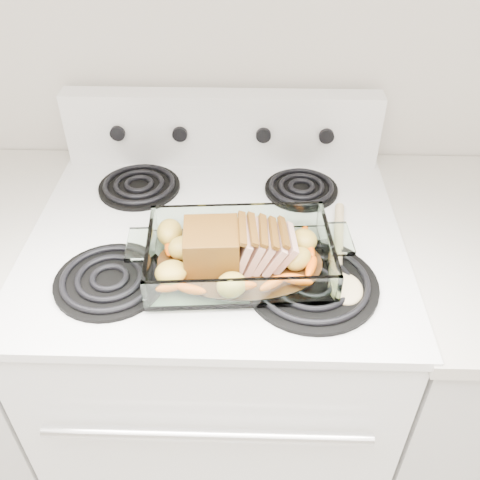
{
  "coord_description": "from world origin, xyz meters",
  "views": [
    {
      "loc": [
        0.08,
        0.77,
        1.64
      ],
      "look_at": [
        0.05,
        1.56,
        0.99
      ],
      "focal_mm": 40.0,
      "sensor_mm": 36.0,
      "label": 1
    }
  ],
  "objects_px": {
    "counter_right": "(472,375)",
    "pork_roast": "(229,247)",
    "baking_dish": "(240,259)",
    "electric_range": "(221,365)"
  },
  "relations": [
    {
      "from": "counter_right",
      "to": "pork_roast",
      "type": "xyz_separation_m",
      "value": [
        -0.63,
        -0.12,
        0.52
      ]
    },
    {
      "from": "electric_range",
      "to": "pork_roast",
      "type": "xyz_separation_m",
      "value": [
        0.03,
        -0.12,
        0.51
      ]
    },
    {
      "from": "counter_right",
      "to": "pork_roast",
      "type": "bearing_deg",
      "value": -169.57
    },
    {
      "from": "electric_range",
      "to": "counter_right",
      "type": "bearing_deg",
      "value": -0.1
    },
    {
      "from": "electric_range",
      "to": "pork_roast",
      "type": "distance_m",
      "value": 0.52
    },
    {
      "from": "pork_roast",
      "to": "counter_right",
      "type": "bearing_deg",
      "value": -9.52
    },
    {
      "from": "pork_roast",
      "to": "electric_range",
      "type": "bearing_deg",
      "value": 85.94
    },
    {
      "from": "counter_right",
      "to": "pork_roast",
      "type": "distance_m",
      "value": 0.83
    },
    {
      "from": "electric_range",
      "to": "counter_right",
      "type": "distance_m",
      "value": 0.67
    },
    {
      "from": "pork_roast",
      "to": "baking_dish",
      "type": "bearing_deg",
      "value": -19.95
    }
  ]
}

